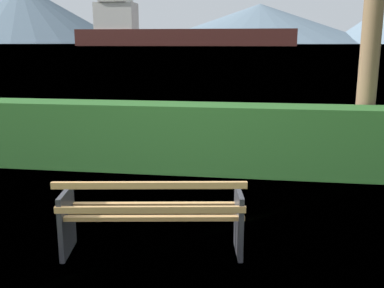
{
  "coord_description": "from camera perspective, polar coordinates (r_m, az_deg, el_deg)",
  "views": [
    {
      "loc": [
        1.05,
        -4.29,
        2.17
      ],
      "look_at": [
        0.0,
        2.8,
        0.53
      ],
      "focal_mm": 42.03,
      "sensor_mm": 36.0,
      "label": 1
    }
  ],
  "objects": [
    {
      "name": "hedge_row",
      "position": [
        7.62,
        0.31,
        0.78
      ],
      "size": [
        12.21,
        0.71,
        1.15
      ],
      "primitive_type": "cube",
      "color": "#285B23",
      "rests_on": "ground_plane"
    },
    {
      "name": "cargo_ship_large",
      "position": [
        244.0,
        -3.1,
        14.06
      ],
      "size": [
        114.83,
        15.86,
        26.49
      ],
      "color": "#471E19",
      "rests_on": "water_surface"
    },
    {
      "name": "ground_plane",
      "position": [
        4.92,
        -4.9,
        -13.37
      ],
      "size": [
        1400.0,
        1400.0,
        0.0
      ],
      "primitive_type": "plane",
      "color": "olive"
    },
    {
      "name": "distant_hills",
      "position": [
        563.43,
        5.16,
        16.31
      ],
      "size": [
        771.95,
        297.0,
        88.84
      ],
      "color": "slate",
      "rests_on": "ground_plane"
    },
    {
      "name": "water_surface",
      "position": [
        312.39,
        8.4,
        12.32
      ],
      "size": [
        620.0,
        620.0,
        0.0
      ],
      "primitive_type": "plane",
      "color": "#6B8EA3",
      "rests_on": "ground_plane"
    },
    {
      "name": "park_bench",
      "position": [
        4.69,
        -5.06,
        -8.98
      ],
      "size": [
        1.93,
        0.85,
        0.87
      ],
      "color": "tan",
      "rests_on": "ground_plane"
    }
  ]
}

